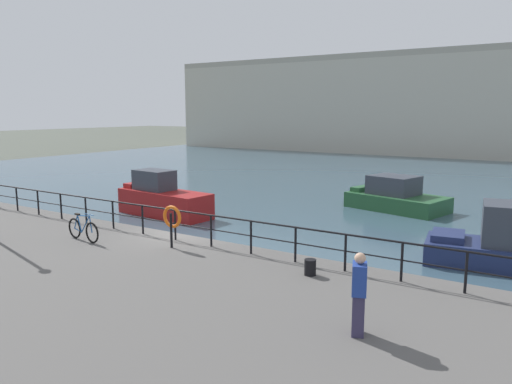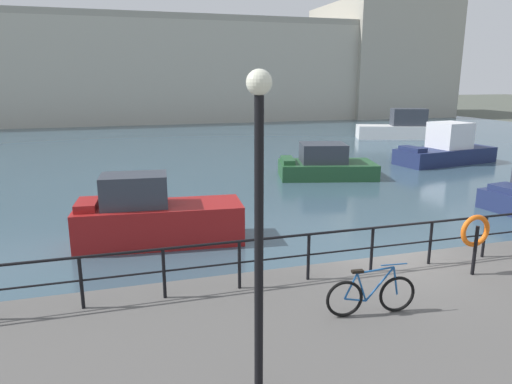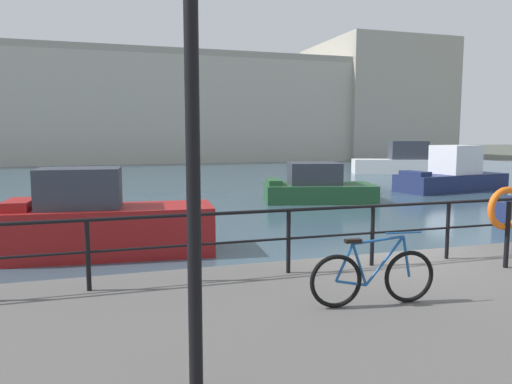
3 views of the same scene
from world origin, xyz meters
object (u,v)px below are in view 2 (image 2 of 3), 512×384
moored_small_launch (325,165)px  quay_lamp_post (259,199)px  moored_red_daysailer (446,149)px  life_ring_stand (475,233)px  parked_bicycle (371,295)px  harbor_building (219,70)px  moored_cabin_cruiser (407,128)px  moored_harbor_tender (155,218)px

moored_small_launch → quay_lamp_post: bearing=76.7°
moored_red_daysailer → life_ring_stand: size_ratio=4.88×
parked_bicycle → harbor_building: bearing=86.5°
moored_cabin_cruiser → parked_bicycle: (-20.06, -28.45, 0.32)m
life_ring_stand → quay_lamp_post: 6.69m
moored_harbor_tender → quay_lamp_post: quay_lamp_post is taller
harbor_building → quay_lamp_post: harbor_building is taller
moored_small_launch → moored_harbor_tender: bearing=53.6°
moored_red_daysailer → moored_cabin_cruiser: moored_cabin_cruiser is taller
moored_cabin_cruiser → moored_small_launch: 19.06m
moored_harbor_tender → parked_bicycle: 8.26m
parked_bicycle → moored_red_daysailer: bearing=54.2°
moored_cabin_cruiser → moored_harbor_tender: size_ratio=1.63×
parked_bicycle → life_ring_stand: life_ring_stand is taller
harbor_building → life_ring_stand: size_ratio=54.31×
moored_red_daysailer → parked_bicycle: 23.02m
harbor_building → life_ring_stand: 54.36m
moored_harbor_tender → moored_cabin_cruiser: bearing=-133.1°
moored_cabin_cruiser → life_ring_stand: size_ratio=6.25×
harbor_building → quay_lamp_post: bearing=-101.6°
moored_red_daysailer → moored_harbor_tender: size_ratio=1.27×
parked_bicycle → quay_lamp_post: (-2.69, -1.61, 2.47)m
moored_cabin_cruiser → life_ring_stand: bearing=-101.4°
moored_small_launch → life_ring_stand: life_ring_stand is taller
harbor_building → moored_red_daysailer: (6.39, -37.67, -5.33)m
moored_red_daysailer → life_ring_stand: 20.25m
moored_cabin_cruiser → moored_small_launch: (-13.89, -13.05, -0.24)m
parked_bicycle → quay_lamp_post: size_ratio=0.40×
moored_harbor_tender → life_ring_stand: 9.30m
harbor_building → moored_harbor_tender: (-12.29, -47.38, -5.35)m
moored_red_daysailer → quay_lamp_post: size_ratio=1.53×
harbor_building → quay_lamp_post: 57.74m
moored_harbor_tender → quay_lamp_post: size_ratio=1.21×
parked_bicycle → life_ring_stand: bearing=23.5°
moored_small_launch → quay_lamp_post: 19.42m
moored_cabin_cruiser → parked_bicycle: 34.82m
moored_small_launch → parked_bicycle: (-6.17, -15.40, 0.55)m
moored_small_launch → parked_bicycle: 16.60m
harbor_building → moored_small_launch: size_ratio=13.67×
moored_cabin_cruiser → quay_lamp_post: (-22.75, -30.06, 2.78)m
moored_red_daysailer → moored_cabin_cruiser: size_ratio=0.78×
quay_lamp_post → parked_bicycle: bearing=31.0°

